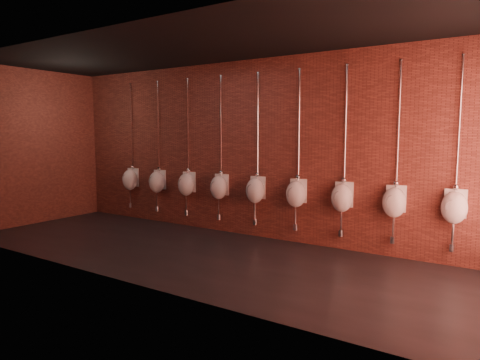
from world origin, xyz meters
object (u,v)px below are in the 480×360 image
Objects in this scene: urinal_1 at (157,181)px; urinal_2 at (186,184)px; urinal_7 at (394,201)px; urinal_8 at (454,206)px; urinal_3 at (219,186)px; urinal_4 at (255,189)px; urinal_5 at (296,193)px; urinal_6 at (342,197)px; urinal_0 at (130,179)px.

urinal_1 is 1.00× the size of urinal_2.
urinal_1 is 1.00× the size of urinal_7.
urinal_1 is at bearing 180.00° from urinal_7.
urinal_8 is (0.81, 0.00, 0.00)m from urinal_7.
urinal_3 is (1.61, 0.00, 0.00)m from urinal_1.
urinal_4 is at bearing 0.00° from urinal_2.
urinal_4 is 0.81m from urinal_5.
urinal_3 is 2.42m from urinal_6.
urinal_4 is 2.42m from urinal_7.
urinal_0 is 1.00× the size of urinal_8.
urinal_1 is at bearing 180.00° from urinal_5.
urinal_1 is 4.83m from urinal_7.
urinal_2 is 1.00× the size of urinal_4.
urinal_2 is (1.61, 0.00, 0.00)m from urinal_0.
urinal_0 is at bearing 180.00° from urinal_1.
urinal_1 and urinal_8 have the same top height.
urinal_5 is 1.61m from urinal_7.
urinal_5 is (1.61, 0.00, 0.00)m from urinal_3.
urinal_7 is (4.03, 0.00, 0.00)m from urinal_2.
urinal_1 is at bearing 180.00° from urinal_3.
urinal_7 is (1.61, 0.00, 0.00)m from urinal_5.
urinal_5 and urinal_7 have the same top height.
urinal_5 is 1.00× the size of urinal_8.
urinal_8 is at bearing 0.00° from urinal_5.
urinal_0 and urinal_6 have the same top height.
urinal_4 is 3.22m from urinal_8.
urinal_0 is 1.00× the size of urinal_2.
urinal_8 is at bearing 0.00° from urinal_4.
urinal_2 is 4.03m from urinal_7.
urinal_0 is 1.00× the size of urinal_3.
urinal_0 is at bearing 180.00° from urinal_8.
urinal_4 is 1.00× the size of urinal_8.
urinal_4 is (3.22, 0.00, 0.00)m from urinal_0.
urinal_2 is at bearing 180.00° from urinal_5.
urinal_2 is at bearing 180.00° from urinal_3.
urinal_0 is 1.00× the size of urinal_7.
urinal_2 and urinal_5 have the same top height.
urinal_5 is at bearing 0.00° from urinal_4.
urinal_5 and urinal_8 have the same top height.
urinal_1 and urinal_5 have the same top height.
urinal_0 is at bearing 180.00° from urinal_4.
urinal_1 and urinal_7 have the same top height.
urinal_0 and urinal_5 have the same top height.
urinal_6 is at bearing 180.00° from urinal_8.
urinal_2 and urinal_6 have the same top height.
urinal_8 is at bearing 0.00° from urinal_3.
urinal_2 is (0.81, 0.00, 0.00)m from urinal_1.
urinal_4 and urinal_7 have the same top height.
urinal_8 is at bearing 0.00° from urinal_2.
urinal_1 is 1.00× the size of urinal_6.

